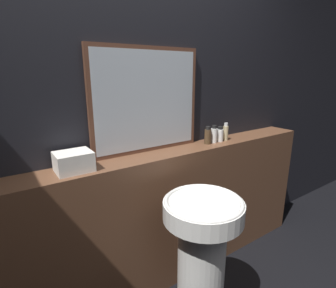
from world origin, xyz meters
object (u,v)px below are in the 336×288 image
object	(u,v)px
towel_stack	(74,162)
conditioner_bottle	(214,135)
body_wash_bottle	(226,132)
lotion_bottle	(220,135)
mirror	(147,101)
pedestal_sink	(201,255)
shampoo_bottle	(208,136)

from	to	relation	value
towel_stack	conditioner_bottle	world-z (taller)	conditioner_bottle
body_wash_bottle	lotion_bottle	bearing A→B (deg)	180.00
mirror	conditioner_bottle	xyz separation A→B (m)	(0.52, -0.10, -0.28)
pedestal_sink	conditioner_bottle	distance (m)	0.88
towel_stack	lotion_bottle	xyz separation A→B (m)	(1.11, 0.00, 0.00)
pedestal_sink	towel_stack	xyz separation A→B (m)	(-0.54, 0.45, 0.54)
shampoo_bottle	lotion_bottle	distance (m)	0.13
conditioner_bottle	mirror	bearing A→B (deg)	169.38
conditioner_bottle	body_wash_bottle	distance (m)	0.13
towel_stack	body_wash_bottle	world-z (taller)	body_wash_bottle
pedestal_sink	mirror	bearing A→B (deg)	91.65
mirror	towel_stack	distance (m)	0.61
mirror	shampoo_bottle	size ratio (longest dim) A/B	5.87
towel_stack	shampoo_bottle	distance (m)	0.98
conditioner_bottle	body_wash_bottle	xyz separation A→B (m)	(0.13, 0.00, 0.00)
towel_stack	body_wash_bottle	bearing A→B (deg)	0.00
mirror	body_wash_bottle	distance (m)	0.71
pedestal_sink	mirror	distance (m)	1.00
conditioner_bottle	lotion_bottle	bearing A→B (deg)	0.00
conditioner_bottle	lotion_bottle	world-z (taller)	conditioner_bottle
towel_stack	conditioner_bottle	xyz separation A→B (m)	(1.05, -0.00, 0.01)
pedestal_sink	towel_stack	size ratio (longest dim) A/B	4.47
pedestal_sink	conditioner_bottle	xyz separation A→B (m)	(0.51, 0.45, 0.55)
mirror	shampoo_bottle	bearing A→B (deg)	-12.06
body_wash_bottle	pedestal_sink	bearing A→B (deg)	-144.23
towel_stack	body_wash_bottle	size ratio (longest dim) A/B	1.37
pedestal_sink	body_wash_bottle	size ratio (longest dim) A/B	6.13
mirror	pedestal_sink	bearing A→B (deg)	-88.35
shampoo_bottle	body_wash_bottle	bearing A→B (deg)	0.00
pedestal_sink	lotion_bottle	world-z (taller)	lotion_bottle
towel_stack	lotion_bottle	bearing A→B (deg)	0.00
shampoo_bottle	conditioner_bottle	size ratio (longest dim) A/B	0.99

